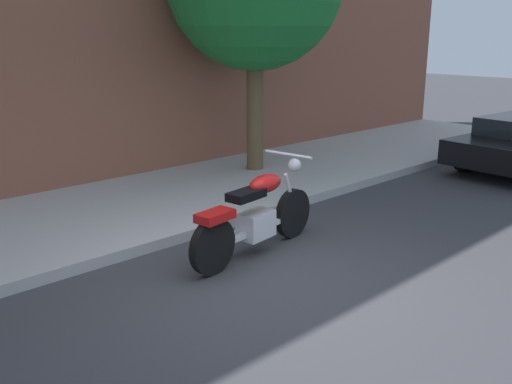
# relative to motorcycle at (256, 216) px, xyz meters

# --- Properties ---
(ground_plane) EXTENTS (60.00, 60.00, 0.00)m
(ground_plane) POSITION_rel_motorcycle_xyz_m (-0.47, -0.70, -0.48)
(ground_plane) COLOR #38383D
(sidewalk) EXTENTS (21.86, 3.08, 0.14)m
(sidewalk) POSITION_rel_motorcycle_xyz_m (-0.47, 2.43, -0.41)
(sidewalk) COLOR #ACACAC
(sidewalk) RESTS_ON ground
(motorcycle) EXTENTS (2.16, 0.70, 1.14)m
(motorcycle) POSITION_rel_motorcycle_xyz_m (0.00, 0.00, 0.00)
(motorcycle) COLOR black
(motorcycle) RESTS_ON ground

